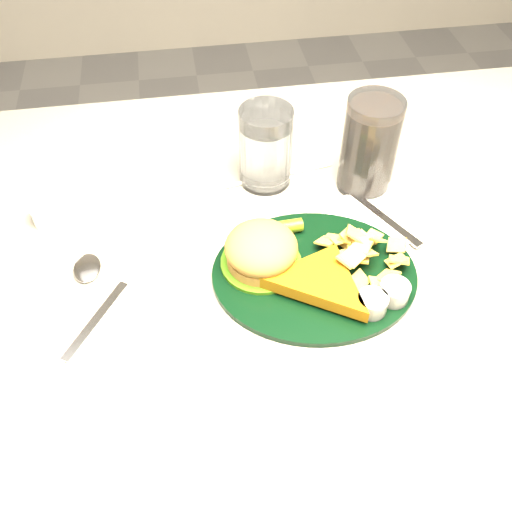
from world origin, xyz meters
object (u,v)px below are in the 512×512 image
at_px(cola_glass, 369,146).
at_px(fork_napkin, 382,214).
at_px(table, 264,388).
at_px(water_glass, 266,147).
at_px(dinner_plate, 316,261).

xyz_separation_m(cola_glass, fork_napkin, (0.01, -0.07, -0.07)).
bearing_deg(fork_napkin, table, 164.66).
bearing_deg(fork_napkin, water_glass, 116.76).
distance_m(dinner_plate, cola_glass, 0.21).
relative_size(water_glass, cola_glass, 0.84).
bearing_deg(fork_napkin, cola_glass, 68.10).
distance_m(dinner_plate, fork_napkin, 0.15).
xyz_separation_m(dinner_plate, water_glass, (-0.03, 0.20, 0.03)).
bearing_deg(cola_glass, water_glass, 166.28).
relative_size(table, fork_napkin, 6.84).
xyz_separation_m(dinner_plate, fork_napkin, (0.12, 0.09, -0.02)).
bearing_deg(table, water_glass, 81.07).
height_order(dinner_plate, fork_napkin, dinner_plate).
relative_size(cola_glass, fork_napkin, 0.83).
distance_m(table, fork_napkin, 0.42).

